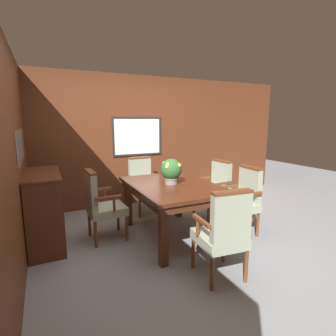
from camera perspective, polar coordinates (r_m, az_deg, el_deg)
name	(u,v)px	position (r m, az deg, el deg)	size (l,w,h in m)	color
ground_plane	(169,243)	(3.63, 0.27, -16.11)	(14.00, 14.00, 0.00)	gray
wall_back	(126,141)	(5.06, -9.19, 5.76)	(7.20, 0.08, 2.45)	#5B2D19
wall_left	(11,161)	(2.97, -30.94, 1.28)	(0.08, 7.20, 2.45)	#5B2D19
dining_table	(173,191)	(3.63, 1.02, -5.04)	(1.09, 1.52, 0.76)	#4C2314
chair_right_far	(215,188)	(4.40, 10.23, -4.22)	(0.52, 0.53, 0.97)	brown
chair_head_far	(143,183)	(4.70, -5.48, -3.19)	(0.53, 0.51, 0.97)	brown
chair_head_near	(224,231)	(2.76, 12.00, -13.27)	(0.53, 0.52, 0.97)	brown
chair_left_far	(101,203)	(3.67, -14.36, -7.34)	(0.50, 0.52, 0.97)	brown
chair_right_near	(242,198)	(3.91, 15.87, -6.33)	(0.50, 0.52, 0.97)	brown
potted_plant	(171,170)	(3.58, 0.70, -0.54)	(0.30, 0.29, 0.35)	gray
sideboard_cabinet	(45,209)	(3.80, -25.27, -8.08)	(0.44, 1.07, 0.96)	#512816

